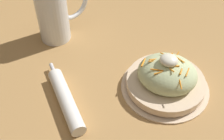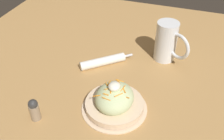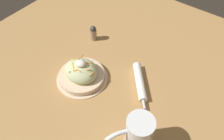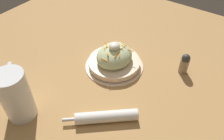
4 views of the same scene
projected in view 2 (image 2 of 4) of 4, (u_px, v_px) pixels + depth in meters
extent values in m
plane|color=#B2844C|center=(113.00, 83.00, 0.93)|extent=(1.43, 1.43, 0.00)
cylinder|color=beige|center=(114.00, 107.00, 0.83)|extent=(0.21, 0.21, 0.01)
cylinder|color=beige|center=(114.00, 104.00, 0.82)|extent=(0.19, 0.19, 0.02)
ellipsoid|color=beige|center=(114.00, 98.00, 0.80)|extent=(0.14, 0.12, 0.07)
cylinder|color=orange|center=(106.00, 99.00, 0.75)|extent=(0.01, 0.03, 0.00)
cylinder|color=orange|center=(107.00, 89.00, 0.78)|extent=(0.02, 0.02, 0.01)
cylinder|color=orange|center=(111.00, 91.00, 0.77)|extent=(0.02, 0.01, 0.00)
cylinder|color=orange|center=(120.00, 81.00, 0.83)|extent=(0.01, 0.03, 0.00)
cylinder|color=orange|center=(106.00, 94.00, 0.76)|extent=(0.01, 0.02, 0.00)
cylinder|color=orange|center=(99.00, 96.00, 0.77)|extent=(0.01, 0.03, 0.01)
cylinder|color=orange|center=(119.00, 83.00, 0.81)|extent=(0.02, 0.02, 0.01)
cylinder|color=orange|center=(127.00, 97.00, 0.76)|extent=(0.01, 0.02, 0.01)
cylinder|color=orange|center=(106.00, 84.00, 0.80)|extent=(0.02, 0.01, 0.01)
cylinder|color=orange|center=(109.00, 83.00, 0.80)|extent=(0.03, 0.00, 0.01)
cylinder|color=orange|center=(119.00, 95.00, 0.76)|extent=(0.03, 0.02, 0.01)
cylinder|color=orange|center=(124.00, 91.00, 0.78)|extent=(0.02, 0.01, 0.00)
cylinder|color=orange|center=(118.00, 82.00, 0.81)|extent=(0.02, 0.01, 0.01)
cylinder|color=orange|center=(123.00, 89.00, 0.78)|extent=(0.03, 0.01, 0.01)
ellipsoid|color=white|center=(114.00, 86.00, 0.78)|extent=(0.04, 0.04, 0.02)
cylinder|color=white|center=(166.00, 41.00, 1.00)|extent=(0.08, 0.08, 0.16)
cylinder|color=gold|center=(165.00, 47.00, 1.02)|extent=(0.08, 0.08, 0.10)
cylinder|color=white|center=(167.00, 34.00, 0.98)|extent=(0.08, 0.08, 0.01)
torus|color=white|center=(178.00, 47.00, 0.96)|extent=(0.07, 0.09, 0.10)
cylinder|color=white|center=(103.00, 61.00, 1.00)|extent=(0.14, 0.16, 0.03)
cylinder|color=silver|center=(128.00, 56.00, 1.03)|extent=(0.03, 0.03, 0.01)
cylinder|color=gray|center=(35.00, 112.00, 0.78)|extent=(0.03, 0.03, 0.05)
sphere|color=#333333|center=(33.00, 104.00, 0.76)|extent=(0.03, 0.03, 0.03)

